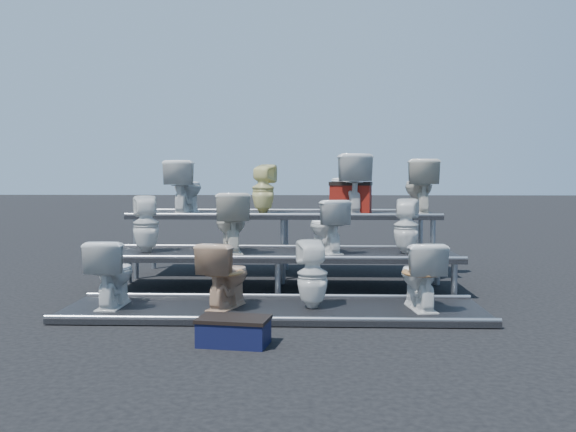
{
  "coord_description": "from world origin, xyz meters",
  "views": [
    {
      "loc": [
        0.38,
        -7.66,
        1.38
      ],
      "look_at": [
        0.09,
        0.1,
        0.9
      ],
      "focal_mm": 40.0,
      "sensor_mm": 36.0,
      "label": 1
    }
  ],
  "objects_px": {
    "toilet_0": "(112,273)",
    "toilet_11": "(419,187)",
    "toilet_1": "(226,275)",
    "toilet_8": "(185,187)",
    "toilet_2": "(312,274)",
    "toilet_5": "(231,222)",
    "step_stool": "(234,333)",
    "toilet_10": "(347,184)",
    "toilet_4": "(146,224)",
    "red_crate": "(351,200)",
    "toilet_7": "(406,226)",
    "toilet_6": "(327,226)",
    "toilet_9": "(263,189)",
    "toilet_3": "(420,275)"
  },
  "relations": [
    {
      "from": "toilet_1",
      "to": "toilet_3",
      "type": "bearing_deg",
      "value": -161.02
    },
    {
      "from": "toilet_3",
      "to": "toilet_9",
      "type": "height_order",
      "value": "toilet_9"
    },
    {
      "from": "toilet_2",
      "to": "toilet_11",
      "type": "height_order",
      "value": "toilet_11"
    },
    {
      "from": "toilet_6",
      "to": "toilet_7",
      "type": "distance_m",
      "value": 0.95
    },
    {
      "from": "toilet_8",
      "to": "toilet_10",
      "type": "bearing_deg",
      "value": -172.82
    },
    {
      "from": "toilet_10",
      "to": "step_stool",
      "type": "relative_size",
      "value": 1.48
    },
    {
      "from": "toilet_0",
      "to": "toilet_3",
      "type": "bearing_deg",
      "value": -179.3
    },
    {
      "from": "toilet_9",
      "to": "toilet_7",
      "type": "bearing_deg",
      "value": 164.66
    },
    {
      "from": "toilet_1",
      "to": "toilet_3",
      "type": "relative_size",
      "value": 0.99
    },
    {
      "from": "toilet_1",
      "to": "toilet_3",
      "type": "distance_m",
      "value": 1.95
    },
    {
      "from": "toilet_7",
      "to": "toilet_11",
      "type": "relative_size",
      "value": 0.87
    },
    {
      "from": "toilet_1",
      "to": "red_crate",
      "type": "height_order",
      "value": "red_crate"
    },
    {
      "from": "toilet_0",
      "to": "toilet_11",
      "type": "height_order",
      "value": "toilet_11"
    },
    {
      "from": "toilet_1",
      "to": "toilet_2",
      "type": "height_order",
      "value": "toilet_2"
    },
    {
      "from": "toilet_8",
      "to": "toilet_7",
      "type": "bearing_deg",
      "value": 163.1
    },
    {
      "from": "toilet_6",
      "to": "toilet_4",
      "type": "bearing_deg",
      "value": -22.96
    },
    {
      "from": "toilet_4",
      "to": "toilet_8",
      "type": "height_order",
      "value": "toilet_8"
    },
    {
      "from": "toilet_5",
      "to": "toilet_10",
      "type": "bearing_deg",
      "value": -150.5
    },
    {
      "from": "toilet_0",
      "to": "toilet_2",
      "type": "xyz_separation_m",
      "value": [
        2.03,
        0.0,
        -0.0
      ]
    },
    {
      "from": "toilet_5",
      "to": "red_crate",
      "type": "relative_size",
      "value": 1.33
    },
    {
      "from": "toilet_5",
      "to": "toilet_9",
      "type": "relative_size",
      "value": 1.05
    },
    {
      "from": "toilet_9",
      "to": "toilet_11",
      "type": "xyz_separation_m",
      "value": [
        2.18,
        0.0,
        0.03
      ]
    },
    {
      "from": "toilet_9",
      "to": "toilet_11",
      "type": "distance_m",
      "value": 2.18
    },
    {
      "from": "toilet_4",
      "to": "step_stool",
      "type": "xyz_separation_m",
      "value": [
        1.37,
        -2.52,
        -0.7
      ]
    },
    {
      "from": "toilet_6",
      "to": "toilet_10",
      "type": "relative_size",
      "value": 0.78
    },
    {
      "from": "toilet_3",
      "to": "toilet_8",
      "type": "relative_size",
      "value": 0.91
    },
    {
      "from": "toilet_5",
      "to": "red_crate",
      "type": "distance_m",
      "value": 2.0
    },
    {
      "from": "toilet_0",
      "to": "toilet_2",
      "type": "bearing_deg",
      "value": -179.3
    },
    {
      "from": "toilet_2",
      "to": "toilet_3",
      "type": "bearing_deg",
      "value": 168.37
    },
    {
      "from": "toilet_2",
      "to": "toilet_3",
      "type": "xyz_separation_m",
      "value": [
        1.07,
        0.0,
        -0.0
      ]
    },
    {
      "from": "toilet_5",
      "to": "toilet_8",
      "type": "relative_size",
      "value": 0.99
    },
    {
      "from": "toilet_2",
      "to": "toilet_1",
      "type": "bearing_deg",
      "value": -11.63
    },
    {
      "from": "toilet_3",
      "to": "toilet_9",
      "type": "distance_m",
      "value": 3.24
    },
    {
      "from": "toilet_3",
      "to": "step_stool",
      "type": "bearing_deg",
      "value": 28.57
    },
    {
      "from": "toilet_6",
      "to": "red_crate",
      "type": "height_order",
      "value": "red_crate"
    },
    {
      "from": "toilet_3",
      "to": "toilet_9",
      "type": "xyz_separation_m",
      "value": [
        -1.76,
        2.6,
        0.81
      ]
    },
    {
      "from": "toilet_11",
      "to": "step_stool",
      "type": "distance_m",
      "value": 4.52
    },
    {
      "from": "toilet_4",
      "to": "red_crate",
      "type": "height_order",
      "value": "red_crate"
    },
    {
      "from": "toilet_3",
      "to": "toilet_5",
      "type": "height_order",
      "value": "toilet_5"
    },
    {
      "from": "toilet_9",
      "to": "toilet_10",
      "type": "height_order",
      "value": "toilet_10"
    },
    {
      "from": "toilet_6",
      "to": "toilet_2",
      "type": "bearing_deg",
      "value": 59.53
    },
    {
      "from": "step_stool",
      "to": "toilet_9",
      "type": "bearing_deg",
      "value": 99.47
    },
    {
      "from": "toilet_2",
      "to": "toilet_4",
      "type": "relative_size",
      "value": 0.99
    },
    {
      "from": "toilet_1",
      "to": "toilet_8",
      "type": "height_order",
      "value": "toilet_8"
    },
    {
      "from": "toilet_2",
      "to": "toilet_5",
      "type": "bearing_deg",
      "value": -64.63
    },
    {
      "from": "toilet_2",
      "to": "toilet_11",
      "type": "relative_size",
      "value": 0.9
    },
    {
      "from": "toilet_10",
      "to": "red_crate",
      "type": "relative_size",
      "value": 1.51
    },
    {
      "from": "toilet_3",
      "to": "toilet_5",
      "type": "bearing_deg",
      "value": -39.12
    },
    {
      "from": "toilet_7",
      "to": "red_crate",
      "type": "height_order",
      "value": "red_crate"
    },
    {
      "from": "toilet_1",
      "to": "toilet_2",
      "type": "relative_size",
      "value": 0.98
    }
  ]
}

